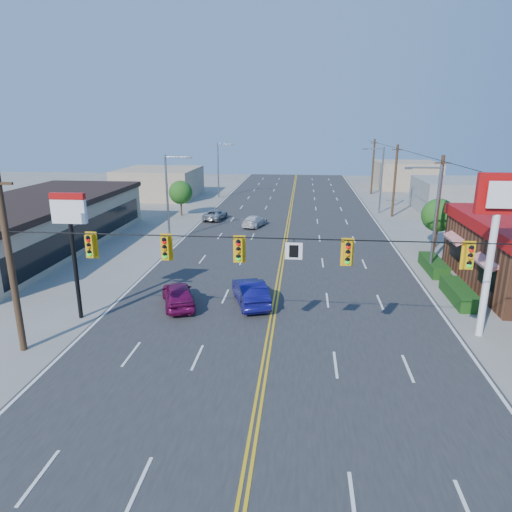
# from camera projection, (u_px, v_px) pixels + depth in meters

# --- Properties ---
(ground) EXTENTS (160.00, 160.00, 0.00)m
(ground) POSITION_uv_depth(u_px,v_px,m) (265.00, 362.00, 21.38)
(ground) COLOR gray
(ground) RESTS_ON ground
(road) EXTENTS (20.00, 120.00, 0.06)m
(road) POSITION_uv_depth(u_px,v_px,m) (284.00, 249.00, 40.46)
(road) COLOR #2D2D30
(road) RESTS_ON ground
(signal_span) EXTENTS (24.32, 0.34, 9.00)m
(signal_span) POSITION_uv_depth(u_px,v_px,m) (263.00, 263.00, 20.02)
(signal_span) COLOR #47301E
(signal_span) RESTS_ON ground
(kfc_pylon) EXTENTS (2.20, 0.36, 8.50)m
(kfc_pylon) POSITION_uv_depth(u_px,v_px,m) (495.00, 223.00, 22.42)
(kfc_pylon) COLOR white
(kfc_pylon) RESTS_ON ground
(strip_mall) EXTENTS (10.40, 26.40, 4.40)m
(strip_mall) POSITION_uv_depth(u_px,v_px,m) (34.00, 224.00, 40.09)
(strip_mall) COLOR tan
(strip_mall) RESTS_ON ground
(pizza_hut_sign) EXTENTS (1.90, 0.30, 6.85)m
(pizza_hut_sign) POSITION_uv_depth(u_px,v_px,m) (71.00, 230.00, 24.82)
(pizza_hut_sign) COLOR black
(pizza_hut_sign) RESTS_ON ground
(streetlight_se) EXTENTS (2.55, 0.25, 8.00)m
(streetlight_se) POSITION_uv_depth(u_px,v_px,m) (433.00, 214.00, 32.41)
(streetlight_se) COLOR gray
(streetlight_se) RESTS_ON ground
(streetlight_ne) EXTENTS (2.55, 0.25, 8.00)m
(streetlight_ne) POSITION_uv_depth(u_px,v_px,m) (380.00, 176.00, 55.32)
(streetlight_ne) COLOR gray
(streetlight_ne) RESTS_ON ground
(streetlight_sw) EXTENTS (2.55, 0.25, 8.00)m
(streetlight_sw) POSITION_uv_depth(u_px,v_px,m) (169.00, 193.00, 42.17)
(streetlight_sw) COLOR gray
(streetlight_sw) RESTS_ON ground
(streetlight_nw) EXTENTS (2.55, 0.25, 8.00)m
(streetlight_nw) POSITION_uv_depth(u_px,v_px,m) (219.00, 167.00, 66.99)
(streetlight_nw) COLOR gray
(streetlight_nw) RESTS_ON ground
(utility_pole_near) EXTENTS (0.28, 0.28, 8.40)m
(utility_pole_near) POSITION_uv_depth(u_px,v_px,m) (437.00, 209.00, 36.18)
(utility_pole_near) COLOR #47301E
(utility_pole_near) RESTS_ON ground
(utility_pole_mid) EXTENTS (0.28, 0.28, 8.40)m
(utility_pole_mid) POSITION_uv_depth(u_px,v_px,m) (395.00, 181.00, 53.36)
(utility_pole_mid) COLOR #47301E
(utility_pole_mid) RESTS_ON ground
(utility_pole_far) EXTENTS (0.28, 0.28, 8.40)m
(utility_pole_far) POSITION_uv_depth(u_px,v_px,m) (373.00, 167.00, 70.55)
(utility_pole_far) COLOR #47301E
(utility_pole_far) RESTS_ON ground
(tree_kfc_rear) EXTENTS (2.94, 2.94, 4.41)m
(tree_kfc_rear) POSITION_uv_depth(u_px,v_px,m) (438.00, 215.00, 40.23)
(tree_kfc_rear) COLOR #47301E
(tree_kfc_rear) RESTS_ON ground
(tree_west) EXTENTS (2.80, 2.80, 4.20)m
(tree_west) POSITION_uv_depth(u_px,v_px,m) (181.00, 192.00, 54.33)
(tree_west) COLOR #47301E
(tree_west) RESTS_ON ground
(bld_east_mid) EXTENTS (12.00, 10.00, 4.00)m
(bld_east_mid) POSITION_uv_depth(u_px,v_px,m) (468.00, 196.00, 56.84)
(bld_east_mid) COLOR gray
(bld_east_mid) RESTS_ON ground
(bld_west_far) EXTENTS (11.00, 12.00, 4.20)m
(bld_west_far) POSITION_uv_depth(u_px,v_px,m) (160.00, 183.00, 68.58)
(bld_west_far) COLOR tan
(bld_west_far) RESTS_ON ground
(bld_east_far) EXTENTS (10.00, 10.00, 4.40)m
(bld_east_far) POSITION_uv_depth(u_px,v_px,m) (406.00, 175.00, 78.08)
(bld_east_far) COLOR tan
(bld_east_far) RESTS_ON ground
(car_magenta) EXTENTS (3.17, 4.66, 1.47)m
(car_magenta) POSITION_uv_depth(u_px,v_px,m) (178.00, 295.00, 27.63)
(car_magenta) COLOR #6F0C44
(car_magenta) RESTS_ON ground
(car_blue) EXTENTS (2.96, 4.92, 1.53)m
(car_blue) POSITION_uv_depth(u_px,v_px,m) (250.00, 293.00, 27.95)
(car_blue) COLOR #10105D
(car_blue) RESTS_ON ground
(car_white) EXTENTS (2.76, 4.41, 1.19)m
(car_white) POSITION_uv_depth(u_px,v_px,m) (255.00, 222.00, 48.91)
(car_white) COLOR silver
(car_white) RESTS_ON ground
(car_silver) EXTENTS (2.51, 4.52, 1.20)m
(car_silver) POSITION_uv_depth(u_px,v_px,m) (215.00, 215.00, 52.33)
(car_silver) COLOR #A9A9AE
(car_silver) RESTS_ON ground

